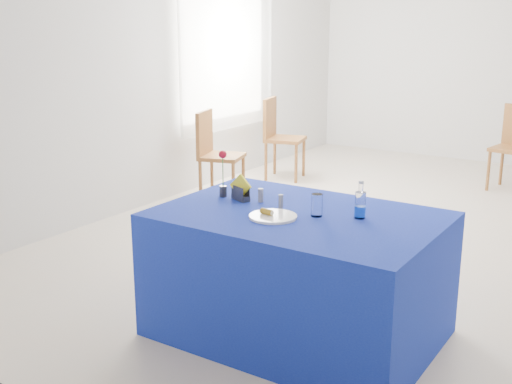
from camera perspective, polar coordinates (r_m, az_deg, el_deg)
floor at (r=5.90m, az=12.44°, el=-3.52°), size 7.00×7.00×0.00m
room_shell at (r=5.61m, az=13.46°, el=13.69°), size 7.00×7.00×7.00m
window_pane at (r=7.50m, az=-2.85°, el=12.77°), size 0.04×1.50×1.60m
curtain at (r=7.45m, az=-2.41°, el=12.77°), size 0.04×1.75×1.85m
plate at (r=3.62m, az=1.53°, el=-2.19°), size 0.27×0.27×0.01m
drinking_glass at (r=3.65m, az=5.44°, el=-1.17°), size 0.07×0.07×0.13m
salt_shaker at (r=3.92m, az=0.42°, el=-0.30°), size 0.03×0.03×0.08m
pepper_shaker at (r=3.79m, az=2.22°, el=-0.86°), size 0.03×0.03×0.08m
blue_table at (r=3.84m, az=3.74°, el=-7.33°), size 1.60×1.10×0.76m
water_bottle at (r=3.64m, az=9.24°, el=-1.22°), size 0.06×0.06×0.21m
napkin_holder at (r=3.96m, az=-1.37°, el=-0.03°), size 0.15×0.10×0.17m
rose_vase at (r=4.02m, az=-2.96°, el=1.58°), size 0.05×0.05×0.30m
chair_win_a at (r=6.73m, az=-3.75°, el=3.84°), size 0.52×0.52×0.93m
chair_win_b at (r=7.65m, az=1.99°, el=5.32°), size 0.53×0.53×0.96m
banana_pieces at (r=3.62m, az=0.99°, el=-1.77°), size 0.08×0.04×0.03m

